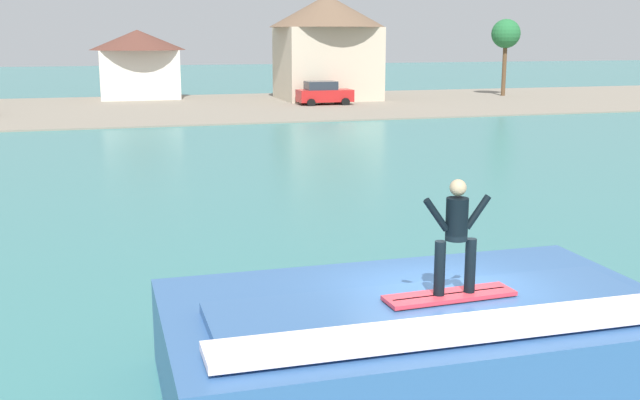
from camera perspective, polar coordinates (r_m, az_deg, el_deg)
The scene contains 10 objects.
ground_plane at distance 12.61m, azimuth 8.81°, elevation -12.82°, with size 260.00×260.00×0.00m, color teal.
wave_crest at distance 11.90m, azimuth 7.33°, elevation -10.49°, with size 7.57×4.39×1.55m.
surfboard at distance 11.40m, azimuth 9.60°, elevation -7.00°, with size 1.99×0.61×0.06m.
surfer at distance 11.14m, azimuth 10.09°, elevation -2.26°, with size 1.05×0.32×1.69m.
shoreline_bank at distance 57.55m, azimuth -11.13°, elevation 6.72°, with size 120.00×23.04×0.10m.
car_far_shore at distance 58.77m, azimuth 0.28°, elevation 7.93°, with size 4.13×2.19×1.86m.
house_gabled_white at distance 63.75m, azimuth 0.53°, elevation 11.69°, with size 9.46×9.46×8.44m.
house_small_cottage at distance 66.17m, azimuth -13.33°, elevation 10.13°, with size 7.84×7.84×5.70m.
tree_tall_bare at distance 67.88m, azimuth -1.47°, elevation 12.11°, with size 2.56×2.56×6.69m.
tree_short_bushy at distance 69.18m, azimuth 13.63°, elevation 11.82°, with size 2.47×2.47×6.62m.
Camera 1 is at (-4.93, -10.33, 5.30)m, focal length 43.11 mm.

